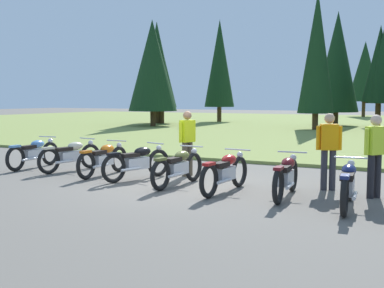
{
  "coord_description": "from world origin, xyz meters",
  "views": [
    {
      "loc": [
        5.23,
        -9.54,
        1.98
      ],
      "look_at": [
        0.0,
        0.6,
        0.9
      ],
      "focal_mm": 44.73,
      "sensor_mm": 36.0,
      "label": 1
    }
  ],
  "objects_px": {
    "rider_near_row_end": "(329,147)",
    "motorcycle_black": "(137,162)",
    "motorcycle_navy": "(348,184)",
    "rider_checking_bike": "(375,151)",
    "motorcycle_olive": "(178,167)",
    "motorcycle_maroon": "(286,176)",
    "motorcycle_orange": "(104,159)",
    "motorcycle_cream": "(71,155)",
    "motorcycle_sky_blue": "(34,153)",
    "rider_in_hivis_vest": "(187,139)",
    "motorcycle_red": "(225,172)"
  },
  "relations": [
    {
      "from": "motorcycle_olive",
      "to": "rider_in_hivis_vest",
      "type": "relative_size",
      "value": 1.26
    },
    {
      "from": "motorcycle_navy",
      "to": "rider_in_hivis_vest",
      "type": "height_order",
      "value": "rider_in_hivis_vest"
    },
    {
      "from": "motorcycle_olive",
      "to": "motorcycle_cream",
      "type": "bearing_deg",
      "value": 170.58
    },
    {
      "from": "motorcycle_orange",
      "to": "motorcycle_sky_blue",
      "type": "bearing_deg",
      "value": 176.38
    },
    {
      "from": "rider_checking_bike",
      "to": "motorcycle_olive",
      "type": "bearing_deg",
      "value": -171.64
    },
    {
      "from": "motorcycle_sky_blue",
      "to": "rider_checking_bike",
      "type": "height_order",
      "value": "rider_checking_bike"
    },
    {
      "from": "motorcycle_sky_blue",
      "to": "motorcycle_black",
      "type": "bearing_deg",
      "value": -4.29
    },
    {
      "from": "rider_in_hivis_vest",
      "to": "rider_checking_bike",
      "type": "bearing_deg",
      "value": -8.88
    },
    {
      "from": "motorcycle_red",
      "to": "motorcycle_maroon",
      "type": "xyz_separation_m",
      "value": [
        1.3,
        0.07,
        0.0
      ]
    },
    {
      "from": "motorcycle_olive",
      "to": "motorcycle_maroon",
      "type": "xyz_separation_m",
      "value": [
        2.56,
        -0.14,
        0.0
      ]
    },
    {
      "from": "motorcycle_black",
      "to": "rider_in_hivis_vest",
      "type": "xyz_separation_m",
      "value": [
        0.84,
        1.04,
        0.51
      ]
    },
    {
      "from": "motorcycle_black",
      "to": "motorcycle_red",
      "type": "distance_m",
      "value": 2.61
    },
    {
      "from": "motorcycle_cream",
      "to": "motorcycle_orange",
      "type": "xyz_separation_m",
      "value": [
        1.29,
        -0.22,
        0.0
      ]
    },
    {
      "from": "rider_checking_bike",
      "to": "rider_in_hivis_vest",
      "type": "height_order",
      "value": "same"
    },
    {
      "from": "rider_near_row_end",
      "to": "motorcycle_black",
      "type": "bearing_deg",
      "value": -170.45
    },
    {
      "from": "motorcycle_black",
      "to": "motorcycle_navy",
      "type": "height_order",
      "value": "same"
    },
    {
      "from": "motorcycle_orange",
      "to": "motorcycle_maroon",
      "type": "xyz_separation_m",
      "value": [
        4.99,
        -0.54,
        0.0
      ]
    },
    {
      "from": "motorcycle_cream",
      "to": "motorcycle_orange",
      "type": "distance_m",
      "value": 1.31
    },
    {
      "from": "motorcycle_black",
      "to": "rider_checking_bike",
      "type": "xyz_separation_m",
      "value": [
        5.44,
        0.32,
        0.51
      ]
    },
    {
      "from": "rider_checking_bike",
      "to": "motorcycle_black",
      "type": "bearing_deg",
      "value": -176.63
    },
    {
      "from": "motorcycle_orange",
      "to": "motorcycle_olive",
      "type": "distance_m",
      "value": 2.46
    },
    {
      "from": "motorcycle_sky_blue",
      "to": "rider_in_hivis_vest",
      "type": "relative_size",
      "value": 1.26
    },
    {
      "from": "motorcycle_cream",
      "to": "rider_in_hivis_vest",
      "type": "height_order",
      "value": "rider_in_hivis_vest"
    },
    {
      "from": "motorcycle_sky_blue",
      "to": "rider_checking_bike",
      "type": "xyz_separation_m",
      "value": [
        9.18,
        0.04,
        0.51
      ]
    },
    {
      "from": "motorcycle_navy",
      "to": "motorcycle_maroon",
      "type": "bearing_deg",
      "value": 161.41
    },
    {
      "from": "motorcycle_orange",
      "to": "rider_in_hivis_vest",
      "type": "relative_size",
      "value": 1.26
    },
    {
      "from": "motorcycle_orange",
      "to": "motorcycle_cream",
      "type": "bearing_deg",
      "value": 170.54
    },
    {
      "from": "motorcycle_olive",
      "to": "motorcycle_red",
      "type": "height_order",
      "value": "same"
    },
    {
      "from": "motorcycle_orange",
      "to": "rider_in_hivis_vest",
      "type": "height_order",
      "value": "rider_in_hivis_vest"
    },
    {
      "from": "rider_near_row_end",
      "to": "rider_checking_bike",
      "type": "relative_size",
      "value": 1.0
    },
    {
      "from": "motorcycle_red",
      "to": "rider_near_row_end",
      "type": "height_order",
      "value": "rider_near_row_end"
    },
    {
      "from": "motorcycle_black",
      "to": "motorcycle_navy",
      "type": "distance_m",
      "value": 5.2
    },
    {
      "from": "motorcycle_cream",
      "to": "motorcycle_navy",
      "type": "xyz_separation_m",
      "value": [
        7.54,
        -1.18,
        0.0
      ]
    },
    {
      "from": "motorcycle_black",
      "to": "motorcycle_olive",
      "type": "relative_size",
      "value": 0.97
    },
    {
      "from": "rider_checking_bike",
      "to": "rider_in_hivis_vest",
      "type": "xyz_separation_m",
      "value": [
        -4.6,
        0.72,
        0.0
      ]
    },
    {
      "from": "motorcycle_sky_blue",
      "to": "motorcycle_olive",
      "type": "xyz_separation_m",
      "value": [
        5.05,
        -0.57,
        0.0
      ]
    },
    {
      "from": "motorcycle_olive",
      "to": "rider_near_row_end",
      "type": "height_order",
      "value": "rider_near_row_end"
    },
    {
      "from": "motorcycle_cream",
      "to": "rider_in_hivis_vest",
      "type": "bearing_deg",
      "value": 12.28
    },
    {
      "from": "motorcycle_sky_blue",
      "to": "motorcycle_cream",
      "type": "relative_size",
      "value": 1.01
    },
    {
      "from": "motorcycle_navy",
      "to": "rider_near_row_end",
      "type": "distance_m",
      "value": 1.81
    },
    {
      "from": "motorcycle_olive",
      "to": "motorcycle_navy",
      "type": "xyz_separation_m",
      "value": [
        3.82,
        -0.57,
        0.0
      ]
    },
    {
      "from": "motorcycle_olive",
      "to": "rider_checking_bike",
      "type": "height_order",
      "value": "rider_checking_bike"
    },
    {
      "from": "motorcycle_olive",
      "to": "rider_near_row_end",
      "type": "bearing_deg",
      "value": 18.23
    },
    {
      "from": "motorcycle_navy",
      "to": "rider_checking_bike",
      "type": "distance_m",
      "value": 1.32
    },
    {
      "from": "motorcycle_olive",
      "to": "rider_checking_bike",
      "type": "xyz_separation_m",
      "value": [
        4.13,
        0.61,
        0.51
      ]
    },
    {
      "from": "motorcycle_olive",
      "to": "motorcycle_navy",
      "type": "height_order",
      "value": "same"
    },
    {
      "from": "motorcycle_red",
      "to": "rider_near_row_end",
      "type": "bearing_deg",
      "value": 33.3
    },
    {
      "from": "motorcycle_red",
      "to": "motorcycle_navy",
      "type": "xyz_separation_m",
      "value": [
        2.57,
        -0.36,
        0.0
      ]
    },
    {
      "from": "motorcycle_sky_blue",
      "to": "rider_near_row_end",
      "type": "distance_m",
      "value": 8.22
    },
    {
      "from": "rider_checking_bike",
      "to": "rider_near_row_end",
      "type": "bearing_deg",
      "value": 156.49
    }
  ]
}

